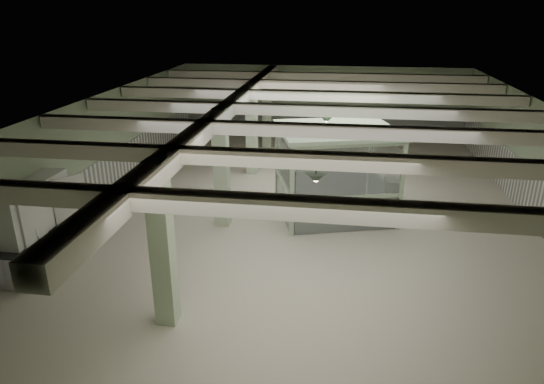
# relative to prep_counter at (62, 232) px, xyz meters

# --- Properties ---
(floor) EXTENTS (20.00, 20.00, 0.00)m
(floor) POSITION_rel_prep_counter_xyz_m (6.54, 3.17, -0.46)
(floor) COLOR beige
(floor) RESTS_ON ground
(ceiling) EXTENTS (14.00, 20.00, 0.02)m
(ceiling) POSITION_rel_prep_counter_xyz_m (6.54, 3.17, 3.14)
(ceiling) COLOR silver
(ceiling) RESTS_ON wall_back
(wall_back) EXTENTS (14.00, 0.02, 3.60)m
(wall_back) POSITION_rel_prep_counter_xyz_m (6.54, 13.17, 1.34)
(wall_back) COLOR #8FA483
(wall_back) RESTS_ON floor
(wall_left) EXTENTS (0.02, 20.00, 3.60)m
(wall_left) POSITION_rel_prep_counter_xyz_m (-0.46, 3.17, 1.34)
(wall_left) COLOR #8FA483
(wall_left) RESTS_ON floor
(wainscot_left) EXTENTS (0.05, 19.90, 1.50)m
(wainscot_left) POSITION_rel_prep_counter_xyz_m (-0.43, 3.17, 0.29)
(wainscot_left) COLOR white
(wainscot_left) RESTS_ON floor
(wainscot_right) EXTENTS (0.05, 19.90, 1.50)m
(wainscot_right) POSITION_rel_prep_counter_xyz_m (13.52, 3.17, 0.29)
(wainscot_right) COLOR white
(wainscot_right) RESTS_ON floor
(wainscot_back) EXTENTS (13.90, 0.05, 1.50)m
(wainscot_back) POSITION_rel_prep_counter_xyz_m (6.54, 13.14, 0.29)
(wainscot_back) COLOR white
(wainscot_back) RESTS_ON floor
(girder) EXTENTS (0.45, 19.90, 0.40)m
(girder) POSITION_rel_prep_counter_xyz_m (4.04, 3.17, 2.92)
(girder) COLOR silver
(girder) RESTS_ON ceiling
(beam_a) EXTENTS (13.90, 0.35, 0.32)m
(beam_a) POSITION_rel_prep_counter_xyz_m (6.54, -4.33, 2.96)
(beam_a) COLOR silver
(beam_a) RESTS_ON ceiling
(beam_b) EXTENTS (13.90, 0.35, 0.32)m
(beam_b) POSITION_rel_prep_counter_xyz_m (6.54, -1.83, 2.96)
(beam_b) COLOR silver
(beam_b) RESTS_ON ceiling
(beam_c) EXTENTS (13.90, 0.35, 0.32)m
(beam_c) POSITION_rel_prep_counter_xyz_m (6.54, 0.67, 2.96)
(beam_c) COLOR silver
(beam_c) RESTS_ON ceiling
(beam_d) EXTENTS (13.90, 0.35, 0.32)m
(beam_d) POSITION_rel_prep_counter_xyz_m (6.54, 3.17, 2.96)
(beam_d) COLOR silver
(beam_d) RESTS_ON ceiling
(beam_e) EXTENTS (13.90, 0.35, 0.32)m
(beam_e) POSITION_rel_prep_counter_xyz_m (6.54, 5.67, 2.96)
(beam_e) COLOR silver
(beam_e) RESTS_ON ceiling
(beam_f) EXTENTS (13.90, 0.35, 0.32)m
(beam_f) POSITION_rel_prep_counter_xyz_m (6.54, 8.17, 2.96)
(beam_f) COLOR silver
(beam_f) RESTS_ON ceiling
(beam_g) EXTENTS (13.90, 0.35, 0.32)m
(beam_g) POSITION_rel_prep_counter_xyz_m (6.54, 10.67, 2.96)
(beam_g) COLOR silver
(beam_g) RESTS_ON ceiling
(column_a) EXTENTS (0.42, 0.42, 3.60)m
(column_a) POSITION_rel_prep_counter_xyz_m (4.04, -2.83, 1.34)
(column_a) COLOR #B4CCA4
(column_a) RESTS_ON floor
(column_b) EXTENTS (0.42, 0.42, 3.60)m
(column_b) POSITION_rel_prep_counter_xyz_m (4.04, 2.17, 1.34)
(column_b) COLOR #B4CCA4
(column_b) RESTS_ON floor
(column_c) EXTENTS (0.42, 0.42, 3.60)m
(column_c) POSITION_rel_prep_counter_xyz_m (4.04, 7.17, 1.34)
(column_c) COLOR #B4CCA4
(column_c) RESTS_ON floor
(column_d) EXTENTS (0.42, 0.42, 3.60)m
(column_d) POSITION_rel_prep_counter_xyz_m (4.04, 11.17, 1.34)
(column_d) COLOR #B4CCA4
(column_d) RESTS_ON floor
(pendant_front) EXTENTS (0.44, 0.44, 0.22)m
(pendant_front) POSITION_rel_prep_counter_xyz_m (7.04, -1.83, 2.59)
(pendant_front) COLOR #2E3E30
(pendant_front) RESTS_ON ceiling
(pendant_mid) EXTENTS (0.44, 0.44, 0.22)m
(pendant_mid) POSITION_rel_prep_counter_xyz_m (7.04, 3.67, 2.59)
(pendant_mid) COLOR #2E3E30
(pendant_mid) RESTS_ON ceiling
(pendant_back) EXTENTS (0.44, 0.44, 0.22)m
(pendant_back) POSITION_rel_prep_counter_xyz_m (7.04, 8.67, 2.59)
(pendant_back) COLOR #2E3E30
(pendant_back) RESTS_ON ceiling
(prep_counter) EXTENTS (0.82, 4.67, 0.91)m
(prep_counter) POSITION_rel_prep_counter_xyz_m (0.00, 0.00, 0.00)
(prep_counter) COLOR #BDBCC1
(prep_counter) RESTS_ON floor
(pitcher_near) EXTENTS (0.23, 0.26, 0.28)m
(pitcher_near) POSITION_rel_prep_counter_xyz_m (0.05, -1.31, 0.58)
(pitcher_near) COLOR #BDBCC1
(pitcher_near) RESTS_ON prep_counter
(pitcher_far) EXTENTS (0.23, 0.26, 0.30)m
(pitcher_far) POSITION_rel_prep_counter_xyz_m (-0.03, 0.08, 0.59)
(pitcher_far) COLOR #BDBCC1
(pitcher_far) RESTS_ON prep_counter
(veg_colander) EXTENTS (0.61, 0.61, 0.22)m
(veg_colander) POSITION_rel_prep_counter_xyz_m (-0.09, -1.49, 0.55)
(veg_colander) COLOR #414146
(veg_colander) RESTS_ON prep_counter
(orange_bowl) EXTENTS (0.36, 0.36, 0.10)m
(orange_bowl) POSITION_rel_prep_counter_xyz_m (0.05, 2.03, 0.49)
(orange_bowl) COLOR #B2B2B7
(orange_bowl) RESTS_ON prep_counter
(walkin_cooler) EXTENTS (1.05, 2.42, 2.22)m
(walkin_cooler) POSITION_rel_prep_counter_xyz_m (-0.08, -0.83, 0.65)
(walkin_cooler) COLOR silver
(walkin_cooler) RESTS_ON floor
(guard_booth) EXTENTS (4.22, 3.85, 2.85)m
(guard_booth) POSITION_rel_prep_counter_xyz_m (7.39, 3.42, 1.43)
(guard_booth) COLOR #A2BC96
(guard_booth) RESTS_ON floor
(filing_cabinet) EXTENTS (0.47, 0.66, 1.39)m
(filing_cabinet) POSITION_rel_prep_counter_xyz_m (9.15, 3.08, 0.24)
(filing_cabinet) COLOR #575748
(filing_cabinet) RESTS_ON floor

